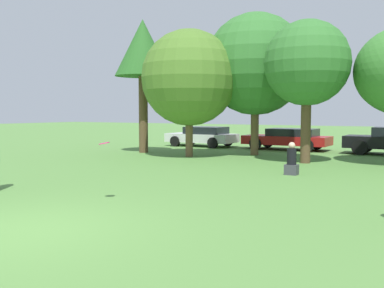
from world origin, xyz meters
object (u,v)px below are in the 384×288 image
Objects in this scene: bystander_sitting at (292,161)px; tree_3 at (307,64)px; parked_car_white at (203,136)px; parked_car_red at (288,138)px; tree_2 at (255,65)px; tree_1 at (189,78)px; tree_0 at (143,50)px; frisbee at (104,143)px.

tree_3 reaches higher than bystander_sitting.
tree_3 is 1.37× the size of parked_car_white.
tree_2 is at bearing 83.68° from parked_car_red.
tree_0 is at bearing 169.15° from tree_1.
tree_3 reaches higher than parked_car_red.
frisbee is 0.04× the size of tree_2.
bystander_sitting is at bearing -57.34° from tree_2.
frisbee is 6.73m from bystander_sitting.
parked_car_red is (2.75, 5.73, -2.91)m from tree_1.
tree_2 is 5.07m from parked_car_red.
parked_car_white is at bearing 145.05° from tree_3.
tree_1 reaches higher than parked_car_red.
parked_car_white is at bearing 132.80° from bystander_sitting.
bystander_sitting is at bearing -23.60° from tree_0.
tree_2 is 6.69m from parked_car_white.
bystander_sitting is 0.16× the size of tree_0.
tree_0 is at bearing 177.34° from tree_3.
tree_0 is 1.60× the size of parked_car_white.
tree_3 is at bearing 146.20° from parked_car_white.
tree_0 reaches higher than parked_car_white.
frisbee is at bearing -84.36° from tree_2.
tree_2 is 1.17× the size of tree_3.
parked_car_white is (0.68, 4.89, -4.44)m from tree_0.
tree_3 is at bearing 98.66° from bystander_sitting.
parked_car_white is at bearing 110.99° from frisbee.
frisbee is 0.05× the size of parked_car_red.
tree_1 reaches higher than tree_3.
bystander_sitting is 9.47m from parked_car_red.
frisbee is at bearing 93.74° from parked_car_red.
frisbee is at bearing -70.14° from tree_1.
tree_2 is at bearing 16.93° from tree_0.
tree_2 reaches higher than frisbee.
frisbee is 0.23× the size of bystander_sitting.
tree_2 is at bearing 95.64° from frisbee.
frisbee reaches higher than parked_car_red.
tree_1 is at bearing 109.86° from frisbee.
tree_0 is 1.17× the size of tree_3.
parked_car_white reaches higher than parked_car_red.
tree_2 reaches higher than parked_car_white.
tree_3 is at bearing 115.32° from parked_car_red.
tree_2 reaches higher than parked_car_red.
tree_1 is at bearing 150.57° from bystander_sitting.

